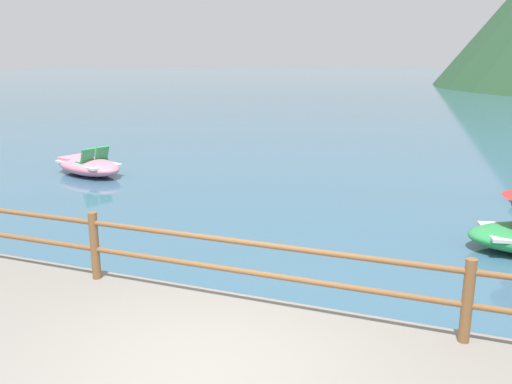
{
  "coord_description": "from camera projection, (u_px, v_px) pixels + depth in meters",
  "views": [
    {
      "loc": [
        2.14,
        -4.13,
        3.42
      ],
      "look_at": [
        -1.33,
        5.0,
        0.9
      ],
      "focal_mm": 37.71,
      "sensor_mm": 36.0,
      "label": 1
    }
  ],
  "objects": [
    {
      "name": "pedal_boat_3",
      "position": [
        88.0,
        165.0,
        15.62
      ],
      "size": [
        2.76,
        1.93,
        0.85
      ],
      "color": "pink",
      "rests_on": "ground"
    },
    {
      "name": "dock_railing",
      "position": [
        258.0,
        262.0,
        6.49
      ],
      "size": [
        23.92,
        0.12,
        0.95
      ],
      "color": "brown",
      "rests_on": "promenade_dock"
    },
    {
      "name": "ground_plane",
      "position": [
        433.0,
        99.0,
        41.53
      ],
      "size": [
        200.0,
        200.0,
        0.0
      ],
      "primitive_type": "plane",
      "color": "#38607A"
    }
  ]
}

